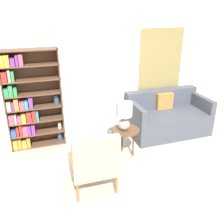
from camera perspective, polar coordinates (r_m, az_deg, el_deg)
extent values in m
plane|color=#B2A899|center=(3.87, 5.57, -17.44)|extent=(14.00, 14.00, 0.00)
cube|color=white|center=(5.00, -3.29, 9.61)|extent=(6.40, 0.06, 2.70)
cube|color=olive|center=(5.44, 11.10, 11.76)|extent=(0.98, 0.02, 1.26)
cube|color=brown|center=(4.81, -23.23, 1.84)|extent=(0.02, 0.30, 1.84)
cube|color=brown|center=(4.81, -11.65, 3.28)|extent=(0.02, 0.30, 1.84)
cube|color=brown|center=(4.57, -18.81, 13.33)|extent=(1.00, 0.30, 0.02)
cube|color=brown|center=(5.16, -16.26, -6.94)|extent=(1.00, 0.30, 0.02)
cube|color=brown|center=(4.92, -17.51, 3.13)|extent=(1.00, 0.01, 1.84)
cube|color=brown|center=(5.04, -16.58, -4.37)|extent=(1.00, 0.30, 0.02)
cube|color=gold|center=(5.09, -21.20, -6.77)|extent=(0.08, 0.20, 0.18)
cube|color=orange|center=(5.09, -20.35, -6.61)|extent=(0.06, 0.21, 0.19)
cube|color=gold|center=(5.09, -19.42, -6.81)|extent=(0.08, 0.18, 0.14)
cube|color=orange|center=(5.07, -18.53, -6.43)|extent=(0.06, 0.19, 0.19)
cylinder|color=#334C6B|center=(5.12, -11.81, -5.32)|extent=(0.10, 0.10, 0.19)
cube|color=brown|center=(4.93, -16.92, -1.68)|extent=(1.00, 0.30, 0.02)
cube|color=#2D56A8|center=(5.01, -21.54, -4.26)|extent=(0.08, 0.24, 0.13)
cube|color=red|center=(4.98, -20.74, -3.97)|extent=(0.04, 0.22, 0.18)
cube|color=red|center=(4.96, -20.12, -3.80)|extent=(0.04, 0.20, 0.21)
cube|color=#B24C6B|center=(4.98, -19.27, -3.78)|extent=(0.09, 0.23, 0.18)
cube|color=#7A338C|center=(4.96, -18.42, -3.77)|extent=(0.05, 0.20, 0.18)
cube|color=#7A338C|center=(4.97, -17.62, -3.51)|extent=(0.07, 0.24, 0.19)
cylinder|color=beige|center=(5.02, -11.88, -2.96)|extent=(0.07, 0.07, 0.14)
cube|color=brown|center=(4.83, -17.26, 1.13)|extent=(1.00, 0.30, 0.02)
cube|color=#B24C6B|center=(4.87, -22.01, -1.48)|extent=(0.08, 0.19, 0.17)
cube|color=gray|center=(4.88, -21.19, -1.28)|extent=(0.04, 0.23, 0.17)
cube|color=#B24C6B|center=(4.86, -20.43, -1.50)|extent=(0.07, 0.19, 0.13)
cube|color=gold|center=(4.88, -19.56, -1.12)|extent=(0.07, 0.24, 0.16)
cube|color=red|center=(4.86, -18.48, -0.87)|extent=(0.09, 0.21, 0.19)
cube|color=red|center=(4.84, -17.43, -0.75)|extent=(0.07, 0.18, 0.21)
cube|color=teal|center=(4.87, -16.75, -0.57)|extent=(0.04, 0.24, 0.20)
cube|color=brown|center=(4.74, -17.63, 4.05)|extent=(1.00, 0.30, 0.02)
cube|color=gray|center=(4.77, -22.53, 1.31)|extent=(0.07, 0.17, 0.17)
cube|color=#7A338C|center=(4.77, -21.75, 1.33)|extent=(0.04, 0.18, 0.15)
cube|color=orange|center=(4.77, -21.03, 1.79)|extent=(0.07, 0.21, 0.20)
cube|color=#B24C6B|center=(4.76, -19.92, 1.55)|extent=(0.08, 0.19, 0.15)
cube|color=teal|center=(4.75, -19.02, 1.69)|extent=(0.06, 0.17, 0.16)
cube|color=#7A338C|center=(4.76, -18.13, 2.15)|extent=(0.07, 0.20, 0.21)
cylinder|color=#334C6B|center=(4.81, -12.58, 2.81)|extent=(0.10, 0.10, 0.18)
cube|color=brown|center=(4.67, -18.01, 7.06)|extent=(1.00, 0.30, 0.02)
cube|color=#338C4C|center=(4.70, -23.00, 4.18)|extent=(0.07, 0.19, 0.15)
cube|color=#338C4C|center=(4.68, -22.16, 4.58)|extent=(0.07, 0.19, 0.20)
cube|color=#338C4C|center=(4.71, -21.24, 4.55)|extent=(0.06, 0.25, 0.15)
cube|color=brown|center=(4.61, -18.40, 10.16)|extent=(1.00, 0.30, 0.02)
cube|color=red|center=(4.64, -23.41, 7.44)|extent=(0.09, 0.22, 0.18)
cube|color=gray|center=(4.62, -22.47, 7.70)|extent=(0.04, 0.19, 0.20)
cube|color=#338C4C|center=(4.61, -21.77, 7.64)|extent=(0.04, 0.18, 0.18)
cube|color=gold|center=(4.59, -23.99, 10.65)|extent=(0.08, 0.23, 0.19)
cube|color=gold|center=(4.59, -22.94, 10.84)|extent=(0.08, 0.25, 0.19)
cube|color=#7A338C|center=(4.57, -21.82, 10.61)|extent=(0.07, 0.21, 0.14)
cube|color=#7A338C|center=(4.56, -20.99, 10.99)|extent=(0.04, 0.20, 0.18)
cube|color=#B24C6B|center=(4.55, -20.17, 11.14)|extent=(0.07, 0.20, 0.19)
cylinder|color=olive|center=(4.08, -1.11, -12.17)|extent=(0.04, 0.04, 0.30)
cylinder|color=olive|center=(3.99, -9.10, -13.42)|extent=(0.04, 0.04, 0.30)
cylinder|color=olive|center=(3.72, 1.06, -16.21)|extent=(0.04, 0.04, 0.30)
cylinder|color=olive|center=(3.62, -7.86, -17.75)|extent=(0.04, 0.04, 0.30)
cube|color=tan|center=(3.73, -4.32, -12.49)|extent=(0.65, 0.57, 0.08)
cube|color=tan|center=(3.36, -3.57, -10.19)|extent=(0.64, 0.11, 0.56)
cube|color=olive|center=(3.71, 0.21, -9.95)|extent=(0.06, 0.50, 0.04)
cube|color=olive|center=(3.61, -9.15, -11.39)|extent=(0.06, 0.50, 0.04)
cube|color=#474C56|center=(5.42, 12.57, -2.28)|extent=(1.64, 0.90, 0.48)
cube|color=#474C56|center=(5.54, 11.15, 3.21)|extent=(1.64, 0.20, 0.39)
cube|color=#474C56|center=(4.95, 5.33, 0.40)|extent=(0.12, 0.90, 0.27)
cube|color=#474C56|center=(5.70, 19.50, 2.23)|extent=(0.12, 0.90, 0.27)
cube|color=#B27538|center=(5.43, 11.89, 2.46)|extent=(0.36, 0.12, 0.34)
cylinder|color=brown|center=(4.39, 3.06, -4.14)|extent=(0.49, 0.49, 0.02)
cylinder|color=brown|center=(4.63, 2.33, -6.20)|extent=(0.03, 0.03, 0.49)
cylinder|color=brown|center=(4.41, 1.78, -7.78)|extent=(0.03, 0.03, 0.49)
cylinder|color=brown|center=(4.50, 4.85, -7.23)|extent=(0.03, 0.03, 0.49)
ellipsoid|color=#A59E93|center=(4.33, 2.73, -2.82)|extent=(0.21, 0.21, 0.21)
cylinder|color=tan|center=(4.27, 2.76, -1.21)|extent=(0.02, 0.02, 0.06)
cylinder|color=beige|center=(4.21, 2.80, 0.62)|extent=(0.28, 0.28, 0.24)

